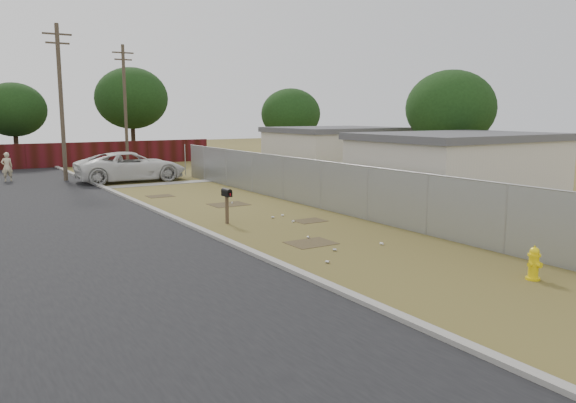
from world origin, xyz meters
TOP-DOWN VIEW (x-y plane):
  - ground at (0.00, 0.00)m, footprint 120.00×120.00m
  - street at (-6.76, 8.05)m, footprint 15.10×60.00m
  - chainlink_fence at (3.12, 1.03)m, footprint 0.10×27.06m
  - privacy_fence at (-6.00, 25.00)m, footprint 30.00×0.12m
  - utility_poles at (-3.67, 20.67)m, footprint 12.60×8.24m
  - houses at (9.70, 3.13)m, footprint 9.30×17.24m
  - horizon_trees at (0.84, 23.56)m, footprint 33.32×31.94m
  - fire_hydrant at (1.56, -10.99)m, footprint 0.38×0.37m
  - mailbox at (-1.63, -0.84)m, footprint 0.20×0.56m
  - pickup_truck at (-0.78, 13.70)m, footprint 6.30×3.00m
  - pedestrian at (-6.95, 17.43)m, footprint 0.65×0.45m
  - scattered_litter at (0.01, -3.04)m, footprint 2.74×10.47m

SIDE VIEW (x-z plane):
  - ground at x=0.00m, z-range 0.00..0.00m
  - street at x=-6.76m, z-range -0.04..0.08m
  - scattered_litter at x=0.01m, z-range 0.01..0.08m
  - fire_hydrant at x=1.56m, z-range -0.03..0.81m
  - chainlink_fence at x=3.12m, z-range -0.21..1.81m
  - pedestrian at x=-6.95m, z-range 0.00..1.71m
  - pickup_truck at x=-0.78m, z-range 0.00..1.74m
  - privacy_fence at x=-6.00m, z-range 0.00..1.80m
  - mailbox at x=-1.63m, z-range 0.37..1.66m
  - houses at x=9.70m, z-range 0.01..3.11m
  - horizon_trees at x=0.84m, z-range 0.74..8.52m
  - utility_poles at x=-3.67m, z-range 0.19..9.19m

